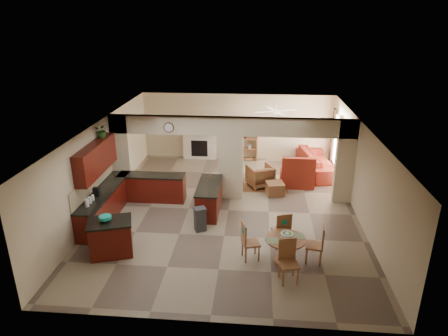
# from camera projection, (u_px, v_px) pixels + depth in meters

# --- Properties ---
(floor) EXTENTS (10.00, 10.00, 0.00)m
(floor) POSITION_uv_depth(u_px,v_px,m) (228.00, 210.00, 12.74)
(floor) COLOR gray
(floor) RESTS_ON ground
(ceiling) EXTENTS (10.00, 10.00, 0.00)m
(ceiling) POSITION_uv_depth(u_px,v_px,m) (229.00, 125.00, 11.74)
(ceiling) COLOR white
(ceiling) RESTS_ON wall_back
(wall_back) EXTENTS (8.00, 0.00, 8.00)m
(wall_back) POSITION_uv_depth(u_px,v_px,m) (237.00, 127.00, 16.90)
(wall_back) COLOR beige
(wall_back) RESTS_ON floor
(wall_front) EXTENTS (8.00, 0.00, 8.00)m
(wall_front) POSITION_uv_depth(u_px,v_px,m) (209.00, 264.00, 7.59)
(wall_front) COLOR beige
(wall_front) RESTS_ON floor
(wall_left) EXTENTS (0.00, 10.00, 10.00)m
(wall_left) POSITION_uv_depth(u_px,v_px,m) (102.00, 165.00, 12.56)
(wall_left) COLOR beige
(wall_left) RESTS_ON floor
(wall_right) EXTENTS (0.00, 10.00, 10.00)m
(wall_right) POSITION_uv_depth(u_px,v_px,m) (362.00, 173.00, 11.92)
(wall_right) COLOR beige
(wall_right) RESTS_ON floor
(partition_left_pier) EXTENTS (0.60, 0.25, 2.80)m
(partition_left_pier) POSITION_uv_depth(u_px,v_px,m) (122.00, 155.00, 13.47)
(partition_left_pier) COLOR beige
(partition_left_pier) RESTS_ON floor
(partition_center_pier) EXTENTS (0.80, 0.25, 2.20)m
(partition_center_pier) POSITION_uv_depth(u_px,v_px,m) (231.00, 167.00, 13.28)
(partition_center_pier) COLOR beige
(partition_center_pier) RESTS_ON floor
(partition_right_pier) EXTENTS (0.60, 0.25, 2.80)m
(partition_right_pier) POSITION_uv_depth(u_px,v_px,m) (345.00, 162.00, 12.88)
(partition_right_pier) COLOR beige
(partition_right_pier) RESTS_ON floor
(partition_header) EXTENTS (8.00, 0.25, 0.60)m
(partition_header) POSITION_uv_depth(u_px,v_px,m) (231.00, 126.00, 12.78)
(partition_header) COLOR beige
(partition_header) RESTS_ON partition_center_pier
(kitchen_counter) EXTENTS (2.52, 3.29, 1.48)m
(kitchen_counter) POSITION_uv_depth(u_px,v_px,m) (125.00, 197.00, 12.61)
(kitchen_counter) COLOR #431007
(kitchen_counter) RESTS_ON floor
(upper_cabinets) EXTENTS (0.35, 2.40, 0.90)m
(upper_cabinets) POSITION_uv_depth(u_px,v_px,m) (96.00, 159.00, 11.62)
(upper_cabinets) COLOR #431007
(upper_cabinets) RESTS_ON wall_left
(peninsula) EXTENTS (0.70, 1.85, 0.91)m
(peninsula) POSITION_uv_depth(u_px,v_px,m) (209.00, 198.00, 12.52)
(peninsula) COLOR #431007
(peninsula) RESTS_ON floor
(wall_clock) EXTENTS (0.34, 0.03, 0.34)m
(wall_clock) POSITION_uv_depth(u_px,v_px,m) (169.00, 128.00, 12.82)
(wall_clock) COLOR #4E281A
(wall_clock) RESTS_ON partition_header
(rug) EXTENTS (1.60, 1.30, 0.01)m
(rug) POSITION_uv_depth(u_px,v_px,m) (265.00, 185.00, 14.60)
(rug) COLOR brown
(rug) RESTS_ON floor
(fireplace) EXTENTS (1.60, 0.35, 1.20)m
(fireplace) POSITION_uv_depth(u_px,v_px,m) (200.00, 145.00, 17.15)
(fireplace) COLOR beige
(fireplace) RESTS_ON floor
(shelving_unit) EXTENTS (1.00, 0.32, 1.80)m
(shelving_unit) POSITION_uv_depth(u_px,v_px,m) (245.00, 140.00, 16.88)
(shelving_unit) COLOR brown
(shelving_unit) RESTS_ON floor
(window_a) EXTENTS (0.02, 0.90, 1.90)m
(window_a) POSITION_uv_depth(u_px,v_px,m) (345.00, 155.00, 14.14)
(window_a) COLOR white
(window_a) RESTS_ON wall_right
(window_b) EXTENTS (0.02, 0.90, 1.90)m
(window_b) POSITION_uv_depth(u_px,v_px,m) (336.00, 141.00, 15.72)
(window_b) COLOR white
(window_b) RESTS_ON wall_right
(glazed_door) EXTENTS (0.02, 0.70, 2.10)m
(glazed_door) POSITION_uv_depth(u_px,v_px,m) (340.00, 151.00, 14.98)
(glazed_door) COLOR white
(glazed_door) RESTS_ON wall_right
(drape_a_left) EXTENTS (0.10, 0.28, 2.30)m
(drape_a_left) POSITION_uv_depth(u_px,v_px,m) (347.00, 160.00, 13.58)
(drape_a_left) COLOR #411F1A
(drape_a_left) RESTS_ON wall_right
(drape_a_right) EXTENTS (0.10, 0.28, 2.30)m
(drape_a_right) POSITION_uv_depth(u_px,v_px,m) (341.00, 149.00, 14.70)
(drape_a_right) COLOR #411F1A
(drape_a_right) RESTS_ON wall_right
(drape_b_left) EXTENTS (0.10, 0.28, 2.30)m
(drape_b_left) POSITION_uv_depth(u_px,v_px,m) (338.00, 145.00, 15.17)
(drape_b_left) COLOR #411F1A
(drape_b_left) RESTS_ON wall_right
(drape_b_right) EXTENTS (0.10, 0.28, 2.30)m
(drape_b_right) POSITION_uv_depth(u_px,v_px,m) (333.00, 136.00, 16.28)
(drape_b_right) COLOR #411F1A
(drape_b_right) RESTS_ON wall_right
(ceiling_fan) EXTENTS (1.00, 1.00, 0.10)m
(ceiling_fan) POSITION_uv_depth(u_px,v_px,m) (276.00, 111.00, 14.50)
(ceiling_fan) COLOR white
(ceiling_fan) RESTS_ON ceiling
(kitchen_island) EXTENTS (1.28, 1.08, 0.95)m
(kitchen_island) POSITION_uv_depth(u_px,v_px,m) (111.00, 237.00, 10.26)
(kitchen_island) COLOR #431007
(kitchen_island) RESTS_ON floor
(teal_bowl) EXTENTS (0.31, 0.31, 0.15)m
(teal_bowl) POSITION_uv_depth(u_px,v_px,m) (105.00, 219.00, 10.07)
(teal_bowl) COLOR #169983
(teal_bowl) RESTS_ON kitchen_island
(trash_can) EXTENTS (0.39, 0.37, 0.66)m
(trash_can) POSITION_uv_depth(u_px,v_px,m) (200.00, 220.00, 11.45)
(trash_can) COLOR #303032
(trash_can) RESTS_ON floor
(dining_table) EXTENTS (1.00, 1.00, 0.68)m
(dining_table) POSITION_uv_depth(u_px,v_px,m) (285.00, 246.00, 9.90)
(dining_table) COLOR brown
(dining_table) RESTS_ON floor
(fruit_bowl) EXTENTS (0.31, 0.31, 0.17)m
(fruit_bowl) POSITION_uv_depth(u_px,v_px,m) (287.00, 235.00, 9.78)
(fruit_bowl) COLOR #5DB827
(fruit_bowl) RESTS_ON dining_table
(sofa) EXTENTS (3.00, 1.59, 0.83)m
(sofa) POSITION_uv_depth(u_px,v_px,m) (319.00, 162.00, 15.70)
(sofa) COLOR maroon
(sofa) RESTS_ON floor
(chaise) EXTENTS (1.18, 0.97, 0.47)m
(chaise) POSITION_uv_depth(u_px,v_px,m) (297.00, 179.00, 14.59)
(chaise) COLOR maroon
(chaise) RESTS_ON floor
(armchair) EXTENTS (1.12, 1.13, 0.78)m
(armchair) POSITION_uv_depth(u_px,v_px,m) (260.00, 176.00, 14.43)
(armchair) COLOR maroon
(armchair) RESTS_ON floor
(ottoman) EXTENTS (0.68, 0.68, 0.42)m
(ottoman) POSITION_uv_depth(u_px,v_px,m) (275.00, 188.00, 13.83)
(ottoman) COLOR maroon
(ottoman) RESTS_ON floor
(plant) EXTENTS (0.39, 0.34, 0.43)m
(plant) POSITION_uv_depth(u_px,v_px,m) (102.00, 130.00, 12.00)
(plant) COLOR #164512
(plant) RESTS_ON upper_cabinets
(chair_north) EXTENTS (0.53, 0.53, 1.02)m
(chair_north) POSITION_uv_depth(u_px,v_px,m) (282.00, 229.00, 10.52)
(chair_north) COLOR brown
(chair_north) RESTS_ON floor
(chair_east) EXTENTS (0.48, 0.48, 1.02)m
(chair_east) POSITION_uv_depth(u_px,v_px,m) (318.00, 243.00, 9.88)
(chair_east) COLOR brown
(chair_east) RESTS_ON floor
(chair_south) EXTENTS (0.51, 0.51, 1.02)m
(chair_south) POSITION_uv_depth(u_px,v_px,m) (288.00, 258.00, 9.23)
(chair_south) COLOR brown
(chair_south) RESTS_ON floor
(chair_west) EXTENTS (0.52, 0.52, 1.02)m
(chair_west) POSITION_uv_depth(u_px,v_px,m) (248.00, 240.00, 10.00)
(chair_west) COLOR brown
(chair_west) RESTS_ON floor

